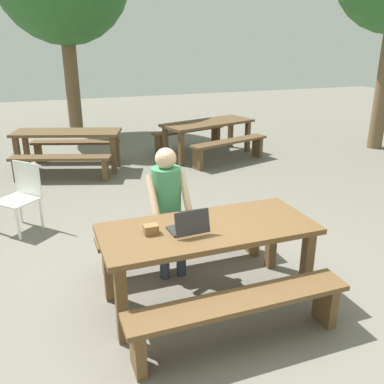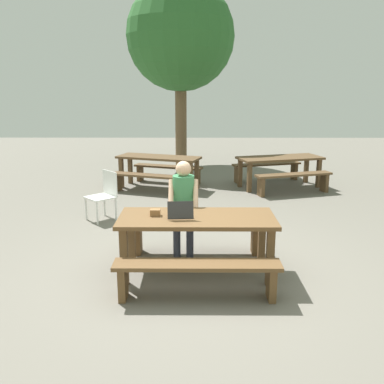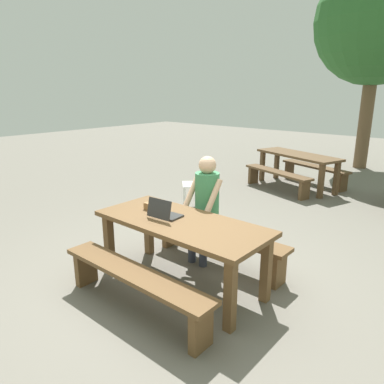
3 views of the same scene
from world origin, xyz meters
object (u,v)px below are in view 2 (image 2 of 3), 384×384
Objects in this scene: tree_right at (180,37)px; person_seated at (183,202)px; laptop at (180,213)px; picnic_table_front at (197,225)px; small_pouch at (155,212)px; picnic_table_rear at (159,162)px; plastic_chair at (104,194)px; picnic_table_mid at (280,161)px.

person_seated is at bearing -87.98° from tree_right.
laptop is 0.70m from person_seated.
picnic_table_front is 15.68× the size of small_pouch.
picnic_table_rear is (-0.87, 4.73, -0.02)m from picnic_table_front.
small_pouch is at bearing -19.54° from laptop.
picnic_table_rear is at bearing 119.16° from plastic_chair.
tree_right reaches higher than small_pouch.
small_pouch is 8.36m from tree_right.
picnic_table_rear is 4.43m from tree_right.
picnic_table_mid is at bearing 62.72° from person_seated.
laptop is (-0.20, -0.05, 0.16)m from picnic_table_front.
picnic_table_front is at bearing -74.14° from person_seated.
picnic_table_front is 0.54m from small_pouch.
picnic_table_mid is at bearing -51.58° from tree_right.
tree_right reaches higher than picnic_table_rear.
plastic_chair reaches higher than picnic_table_mid.
tree_right is (0.43, 3.14, 3.09)m from picnic_table_rear.
plastic_chair is (-1.45, 1.65, -0.31)m from person_seated.
laptop is 8.44m from tree_right.
tree_right reaches higher than picnic_table_mid.
tree_right is (0.08, 7.84, 2.92)m from small_pouch.
picnic_table_rear is 0.38× the size of tree_right.
picnic_table_rear is (0.77, 2.45, 0.16)m from plastic_chair.
person_seated is at bearing 105.86° from picnic_table_front.
picnic_table_mid is at bearing 81.77° from plastic_chair.
plastic_chair is 0.43× the size of picnic_table_rear.
picnic_table_front is at bearing -169.07° from laptop.
picnic_table_mid is at bearing 67.73° from picnic_table_front.
small_pouch is 0.09× the size of person_seated.
plastic_chair reaches higher than picnic_table_front.
tree_right is at bearing 93.18° from picnic_table_front.
laptop is 0.06× the size of tree_right.
laptop is 0.33m from small_pouch.
picnic_table_rear is (-0.35, 4.70, -0.17)m from small_pouch.
tree_right is at bearing 89.41° from small_pouch.
tree_right is (-0.23, 7.92, 2.91)m from laptop.
person_seated is (0.34, 0.61, -0.03)m from small_pouch.
person_seated is at bearing -1.88° from plastic_chair.
laptop reaches higher than plastic_chair.
small_pouch is 0.14× the size of plastic_chair.
plastic_chair is 0.16× the size of tree_right.
picnic_table_front reaches higher than picnic_table_rear.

